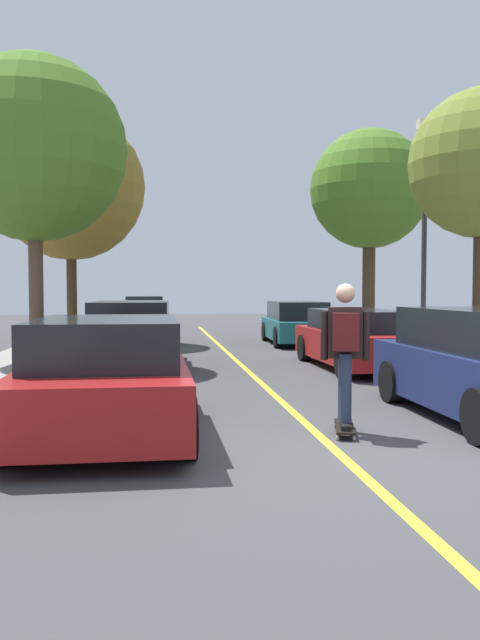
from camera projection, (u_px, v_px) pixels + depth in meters
name	position (u px, v px, depth m)	size (l,w,h in m)	color
ground	(334.00, 449.00, 7.02)	(80.00, 80.00, 0.00)	#424244
center_line	(271.00, 392.00, 10.99)	(0.12, 39.20, 0.01)	gold
parked_car_left_nearest	(107.00, 376.00, 7.79)	(2.00, 4.09, 1.38)	maroon
parked_car_left_near	(131.00, 335.00, 14.52)	(2.08, 4.43, 1.47)	maroon
parked_car_left_far	(140.00, 322.00, 21.56)	(2.07, 4.41, 1.37)	#1E5B33
parked_car_left_farthest	(145.00, 313.00, 28.43)	(1.89, 4.35, 1.45)	#B7B7BC
parked_car_right_near	(359.00, 339.00, 14.28)	(1.95, 4.65, 1.29)	maroon
parked_car_right_far	(297.00, 323.00, 20.70)	(1.98, 4.28, 1.36)	#196066
street_tree_left_nearest	(34.00, 149.00, 14.45)	(4.12, 4.12, 6.79)	brown
street_tree_left_near	(71.00, 187.00, 20.44)	(4.66, 4.66, 7.18)	#4C3823
street_tree_right_near	(370.00, 190.00, 20.04)	(3.67, 3.67, 6.54)	#4C3823
fire_hydrant	(36.00, 361.00, 11.28)	(0.20, 0.20, 0.70)	#B2140F
streetlamp	(424.00, 222.00, 15.03)	(0.36, 0.24, 5.49)	#38383D
skateboard	(344.00, 427.00, 7.77)	(0.41, 0.87, 0.10)	black
skateboarder	(345.00, 346.00, 7.69)	(0.58, 0.70, 1.70)	black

